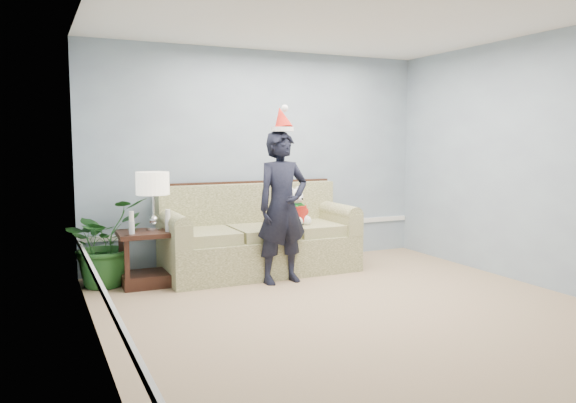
% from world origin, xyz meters
% --- Properties ---
extents(room_shell, '(4.54, 5.04, 2.74)m').
position_xyz_m(room_shell, '(0.00, 0.00, 1.35)').
color(room_shell, tan).
rests_on(room_shell, ground).
extents(wainscot_trim, '(4.49, 4.99, 0.06)m').
position_xyz_m(wainscot_trim, '(-1.18, 1.18, 0.45)').
color(wainscot_trim, white).
rests_on(wainscot_trim, room_shell).
extents(sofa, '(2.27, 0.98, 1.07)m').
position_xyz_m(sofa, '(-0.24, 2.03, 0.38)').
color(sofa, brown).
rests_on(sofa, room_shell).
extents(side_table, '(0.63, 0.53, 0.60)m').
position_xyz_m(side_table, '(-1.57, 1.91, 0.23)').
color(side_table, '#371C14').
rests_on(side_table, room_shell).
extents(table_lamp, '(0.36, 0.36, 0.63)m').
position_xyz_m(table_lamp, '(-1.49, 1.95, 1.08)').
color(table_lamp, silver).
rests_on(table_lamp, side_table).
extents(candle_pair, '(0.44, 0.06, 0.24)m').
position_xyz_m(candle_pair, '(-1.56, 1.78, 0.71)').
color(candle_pair, silver).
rests_on(candle_pair, side_table).
extents(houseplant, '(1.13, 1.10, 0.95)m').
position_xyz_m(houseplant, '(-2.00, 2.10, 0.47)').
color(houseplant, '#1F531F').
rests_on(houseplant, room_shell).
extents(man, '(0.65, 0.46, 1.68)m').
position_xyz_m(man, '(-0.19, 1.42, 0.84)').
color(man, black).
rests_on(man, room_shell).
extents(santa_hat, '(0.31, 0.33, 0.29)m').
position_xyz_m(santa_hat, '(-0.19, 1.43, 1.79)').
color(santa_hat, white).
rests_on(santa_hat, man).
extents(teddy_bear, '(0.37, 0.37, 0.47)m').
position_xyz_m(teddy_bear, '(0.19, 1.88, 0.73)').
color(teddy_bear, white).
rests_on(teddy_bear, sofa).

